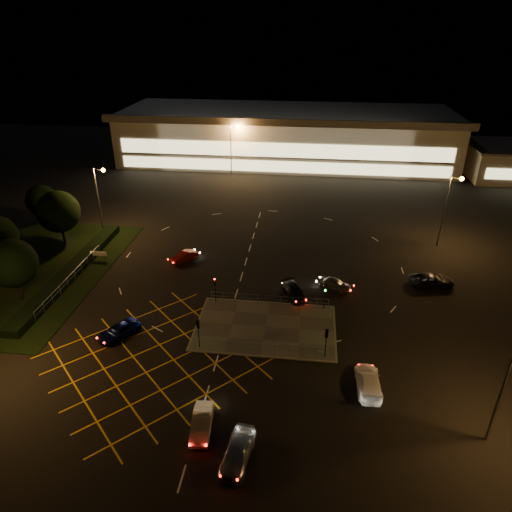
# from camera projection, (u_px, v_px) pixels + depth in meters

# --- Properties ---
(ground) EXTENTS (180.00, 180.00, 0.00)m
(ground) POSITION_uv_depth(u_px,v_px,m) (249.00, 315.00, 48.97)
(ground) COLOR black
(ground) RESTS_ON ground
(pedestrian_island) EXTENTS (14.00, 9.00, 0.12)m
(pedestrian_island) POSITION_uv_depth(u_px,v_px,m) (265.00, 327.00, 46.97)
(pedestrian_island) COLOR #4C4944
(pedestrian_island) RESTS_ON ground
(grass_verge) EXTENTS (18.00, 30.00, 0.08)m
(grass_verge) POSITION_uv_depth(u_px,v_px,m) (34.00, 272.00, 57.20)
(grass_verge) COLOR black
(grass_verge) RESTS_ON ground
(hedge) EXTENTS (2.00, 26.00, 1.00)m
(hedge) POSITION_uv_depth(u_px,v_px,m) (71.00, 271.00, 56.46)
(hedge) COLOR black
(hedge) RESTS_ON ground
(supermarket) EXTENTS (72.00, 26.50, 10.50)m
(supermarket) POSITION_uv_depth(u_px,v_px,m) (286.00, 135.00, 101.01)
(supermarket) COLOR beige
(supermarket) RESTS_ON ground
(streetlight_nw) EXTENTS (1.78, 0.56, 10.03)m
(streetlight_nw) POSITION_uv_depth(u_px,v_px,m) (100.00, 192.00, 64.26)
(streetlight_nw) COLOR slate
(streetlight_nw) RESTS_ON ground
(streetlight_ne) EXTENTS (1.78, 0.56, 10.03)m
(streetlight_ne) POSITION_uv_depth(u_px,v_px,m) (449.00, 201.00, 60.93)
(streetlight_ne) COLOR slate
(streetlight_ne) RESTS_ON ground
(streetlight_far_left) EXTENTS (1.78, 0.56, 10.03)m
(streetlight_far_left) POSITION_uv_depth(u_px,v_px,m) (233.00, 143.00, 89.17)
(streetlight_far_left) COLOR slate
(streetlight_far_left) RESTS_ON ground
(streetlight_far_right) EXTENTS (1.78, 0.56, 10.03)m
(streetlight_far_right) POSITION_uv_depth(u_px,v_px,m) (442.00, 147.00, 86.69)
(streetlight_far_right) COLOR slate
(streetlight_far_right) RESTS_ON ground
(signal_sw) EXTENTS (0.28, 0.30, 3.15)m
(signal_sw) POSITION_uv_depth(u_px,v_px,m) (198.00, 328.00, 43.03)
(signal_sw) COLOR black
(signal_sw) RESTS_ON pedestrian_island
(signal_se) EXTENTS (0.28, 0.30, 3.15)m
(signal_se) POSITION_uv_depth(u_px,v_px,m) (326.00, 337.00, 41.75)
(signal_se) COLOR black
(signal_se) RESTS_ON pedestrian_island
(signal_nw) EXTENTS (0.28, 0.30, 3.15)m
(signal_nw) POSITION_uv_depth(u_px,v_px,m) (215.00, 284.00, 50.05)
(signal_nw) COLOR black
(signal_nw) RESTS_ON pedestrian_island
(signal_ne) EXTENTS (0.28, 0.30, 3.15)m
(signal_ne) POSITION_uv_depth(u_px,v_px,m) (325.00, 291.00, 48.78)
(signal_ne) COLOR black
(signal_ne) RESTS_ON pedestrian_island
(tree_c) EXTENTS (5.76, 5.76, 7.84)m
(tree_c) POSITION_uv_depth(u_px,v_px,m) (58.00, 212.00, 61.96)
(tree_c) COLOR black
(tree_c) RESTS_ON ground
(tree_d) EXTENTS (4.68, 4.68, 6.37)m
(tree_d) POSITION_uv_depth(u_px,v_px,m) (42.00, 201.00, 68.31)
(tree_d) COLOR black
(tree_d) RESTS_ON ground
(tree_e) EXTENTS (5.40, 5.40, 7.35)m
(tree_e) POSITION_uv_depth(u_px,v_px,m) (12.00, 263.00, 49.58)
(tree_e) COLOR black
(tree_e) RESTS_ON ground
(car_near_silver) EXTENTS (2.44, 4.81, 1.57)m
(car_near_silver) POSITION_uv_depth(u_px,v_px,m) (238.00, 452.00, 32.62)
(car_near_silver) COLOR #B5B9BD
(car_near_silver) RESTS_ON ground
(car_queue_white) EXTENTS (1.80, 4.25, 1.36)m
(car_queue_white) POSITION_uv_depth(u_px,v_px,m) (202.00, 423.00, 35.08)
(car_queue_white) COLOR silver
(car_queue_white) RESTS_ON ground
(car_left_blue) EXTENTS (4.11, 4.84, 1.23)m
(car_left_blue) POSITION_uv_depth(u_px,v_px,m) (119.00, 331.00, 45.49)
(car_left_blue) COLOR #0D1752
(car_left_blue) RESTS_ON ground
(car_far_dkgrey) EXTENTS (3.45, 4.82, 1.30)m
(car_far_dkgrey) POSITION_uv_depth(u_px,v_px,m) (294.00, 291.00, 51.97)
(car_far_dkgrey) COLOR black
(car_far_dkgrey) RESTS_ON ground
(car_right_silver) EXTENTS (4.10, 2.85, 1.30)m
(car_right_silver) POSITION_uv_depth(u_px,v_px,m) (335.00, 284.00, 53.49)
(car_right_silver) COLOR #999C9F
(car_right_silver) RESTS_ON ground
(car_circ_red) EXTENTS (3.41, 3.69, 1.23)m
(car_circ_red) POSITION_uv_depth(u_px,v_px,m) (184.00, 256.00, 59.68)
(car_circ_red) COLOR maroon
(car_circ_red) RESTS_ON ground
(car_east_grey) EXTENTS (5.53, 3.16, 1.45)m
(car_east_grey) POSITION_uv_depth(u_px,v_px,m) (432.00, 280.00, 54.08)
(car_east_grey) COLOR black
(car_east_grey) RESTS_ON ground
(car_approach_white) EXTENTS (2.12, 5.04, 1.45)m
(car_approach_white) POSITION_uv_depth(u_px,v_px,m) (368.00, 382.00, 38.99)
(car_approach_white) COLOR white
(car_approach_white) RESTS_ON ground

